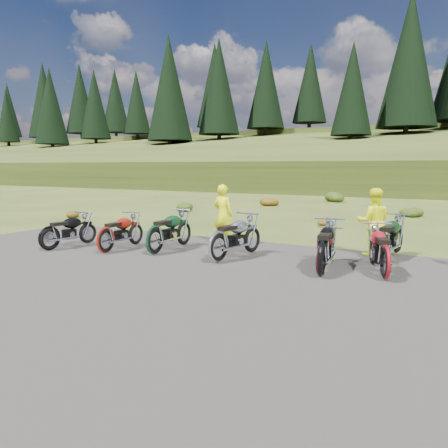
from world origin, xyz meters
The scene contains 38 objects.
ground centered at (0.00, 0.00, 0.00)m, with size 300.00×300.00×0.00m, color #2F3F15.
gravel_pad centered at (0.00, -2.00, 0.00)m, with size 20.00×12.00×0.04m, color black.
hill_slope centered at (0.00, 50.00, 0.00)m, with size 300.00×46.00×3.00m, color #273612, non-canonical shape.
hill_plateau centered at (0.00, 110.00, 0.00)m, with size 300.00×90.00×9.17m, color #273612.
conifer_4 centered at (-111.00, 72.00, 18.46)m, with size 6.60×6.60×17.00m.
conifer_5 centered at (-105.00, 78.00, 18.16)m, with size 6.16×6.16×16.00m.
conifer_7 centered at (-93.00, 59.00, 14.36)m, with size 5.28×5.28×14.00m.
conifer_8 centered at (-87.00, 65.00, 18.57)m, with size 7.92×7.92×20.00m.
conifer_9 centered at (-81.00, 71.00, 19.26)m, with size 7.48×7.48×19.00m.
conifer_10 centered at (-75.00, 77.00, 19.16)m, with size 7.04×7.04×18.00m.
conifer_11 centered at (-69.00, 52.00, 14.47)m, with size 6.60×6.60×17.00m.
conifer_12 centered at (-63.00, 58.00, 15.17)m, with size 6.16×6.16×16.00m.
conifer_13 centered at (-57.00, 64.00, 15.86)m, with size 5.72×5.72×15.00m.
conifer_14 centered at (-51.00, 70.00, 16.55)m, with size 5.28×5.28×14.00m.
conifer_15 centered at (-45.00, 76.00, 20.16)m, with size 7.92×7.92×20.00m.
conifer_16 centered at (-39.00, 51.00, 15.28)m, with size 7.48×7.48×19.00m.
conifer_17 centered at (-33.00, 57.00, 15.97)m, with size 7.04×7.04×18.00m.
conifer_18 centered at (-27.00, 63.00, 16.66)m, with size 6.60×6.60×17.00m.
conifer_19 centered at (-21.00, 69.00, 17.36)m, with size 6.16×6.16×16.00m.
conifer_20 centered at (-15.00, 75.00, 17.65)m, with size 5.72×5.72×15.00m.
conifer_21 centered at (-9.00, 50.00, 12.56)m, with size 5.28×5.28×14.00m.
conifer_22 centered at (-3.00, 56.00, 16.77)m, with size 7.92×7.92×20.00m.
shrub_0 centered at (-12.00, 6.00, 0.23)m, with size 0.77×0.77×0.45m, color #62330C.
shrub_1 centered at (-9.10, 11.30, 0.31)m, with size 1.03×1.03×0.61m, color #21380E.
shrub_2 centered at (-6.20, 16.60, 0.38)m, with size 1.30×1.30×0.77m, color #62330C.
shrub_3 centered at (-3.30, 21.90, 0.46)m, with size 1.56×1.56×0.92m, color #21380E.
shrub_4 centered at (-0.40, 9.20, 0.23)m, with size 0.77×0.77×0.45m, color #62330C.
shrub_5 centered at (2.50, 14.50, 0.31)m, with size 1.03×1.03×0.61m, color #21380E.
motorcycle_0 centered at (-5.85, -0.48, 0.00)m, with size 2.06×0.69×1.08m, color black, non-canonical shape.
motorcycle_1 centered at (-4.10, 0.04, 0.00)m, with size 2.12×0.71×1.11m, color maroon, non-canonical shape.
motorcycle_2 centered at (-2.72, 0.58, 0.00)m, with size 2.33×0.78×1.22m, color #0E3319, non-canonical shape.
motorcycle_3 centered at (-0.62, 0.57, 0.00)m, with size 2.33×0.78×1.22m, color #A8A8AD, non-canonical shape.
motorcycle_4 centered at (2.12, 0.51, 0.00)m, with size 1.93×0.64×1.01m, color #4E0D12, non-canonical shape.
motorcycle_5 centered at (2.17, 0.45, 0.00)m, with size 2.33×0.78×1.22m, color black, non-canonical shape.
motorcycle_6 centered at (3.49, 0.83, 0.00)m, with size 2.19×0.73×1.15m, color #9E0B18, non-canonical shape.
motorcycle_7 centered at (3.13, 2.56, 0.00)m, with size 2.31×0.77×1.21m, color black, non-canonical shape.
person_middle centered at (-1.83, 2.96, 0.96)m, with size 0.70×0.46×1.93m, color #DDE70C.
person_right_a centered at (2.72, 3.47, 0.95)m, with size 0.92×0.72×1.90m, color #DDE70C.
Camera 1 is at (4.99, -9.16, 2.52)m, focal length 35.00 mm.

